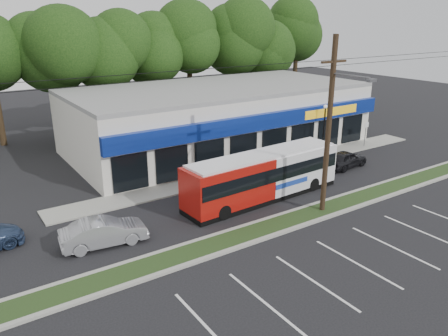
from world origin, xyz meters
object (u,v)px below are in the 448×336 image
lamp_post (324,124)px  sign_post (366,130)px  pedestrian_b (288,155)px  pedestrian_a (290,169)px  metrobus (264,175)px  utility_pole (328,122)px  car_dark (345,159)px  car_silver (104,232)px

lamp_post → sign_post: (5.00, -0.23, -1.12)m
lamp_post → pedestrian_b: 4.45m
lamp_post → pedestrian_a: size_ratio=2.55×
sign_post → metrobus: size_ratio=0.20×
sign_post → utility_pole: bearing=-149.9°
lamp_post → pedestrian_a: bearing=-155.1°
car_dark → pedestrian_a: 5.32m
utility_pole → sign_post: bearing=30.1°
utility_pole → car_silver: bearing=164.6°
utility_pole → lamp_post: 11.67m
pedestrian_b → car_silver: bearing=40.8°
metrobus → car_dark: size_ratio=2.85×
lamp_post → sign_post: size_ratio=1.91×
car_silver → pedestrian_a: bearing=-75.7°
pedestrian_a → car_dark: bearing=148.0°
car_dark → lamp_post: bearing=-19.3°
metrobus → car_silver: 10.39m
sign_post → metrobus: metrobus is taller
utility_pole → car_dark: 10.04m
car_dark → car_silver: size_ratio=0.92×
utility_pole → car_silver: (-11.83, 3.27, -4.72)m
pedestrian_a → pedestrian_b: bearing=-157.3°
utility_pole → sign_post: utility_pole is taller
car_silver → utility_pole: bearing=-98.5°
pedestrian_a → pedestrian_b: pedestrian_b is taller
metrobus → pedestrian_b: bearing=32.6°
metrobus → lamp_post: bearing=21.1°
utility_pole → pedestrian_b: 9.75m
car_dark → car_silver: 19.32m
sign_post → car_silver: size_ratio=0.53×
car_silver → pedestrian_b: pedestrian_b is taller
car_dark → pedestrian_a: pedestrian_a is taller
metrobus → car_silver: (-10.35, -0.31, -0.87)m
car_silver → car_dark: bearing=-78.5°
lamp_post → pedestrian_a: 6.91m
pedestrian_b → utility_pole: bearing=87.2°
utility_pole → pedestrian_b: utility_pole is taller
lamp_post → sign_post: bearing=-2.6°
metrobus → pedestrian_a: metrobus is taller
metrobus → car_silver: bearing=178.8°
utility_pole → pedestrian_a: utility_pole is taller
sign_post → car_dark: 6.47m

